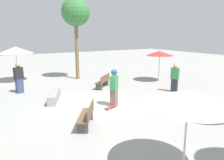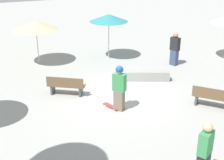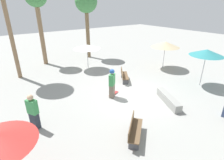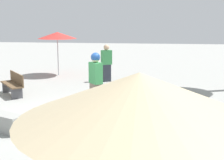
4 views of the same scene
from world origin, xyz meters
name	(u,v)px [view 1 (image 1 of 4)]	position (x,y,z in m)	size (l,w,h in m)	color
ground_plane	(92,107)	(0.00, 0.00, 0.00)	(60.00, 60.00, 0.00)	#9E9E99
skater_main	(114,86)	(-0.39, -0.99, 0.98)	(0.51, 0.54, 1.81)	#726656
skateboard	(111,107)	(-0.60, -0.71, 0.06)	(0.45, 0.82, 0.07)	red
concrete_ledge	(54,96)	(2.05, 1.22, 0.23)	(2.20, 1.29, 0.46)	gray
bench_near	(87,115)	(-1.88, 1.15, 0.43)	(1.57, 1.26, 0.85)	#47474C
bench_far	(103,81)	(3.05, -2.30, 0.43)	(1.38, 1.50, 0.85)	#47474C
shade_umbrella_white	(188,98)	(-5.70, 0.25, 1.96)	(2.29, 2.29, 2.13)	#B7B7BC
shade_umbrella_cream	(16,50)	(7.94, 2.10, 2.31)	(2.42, 2.42, 2.54)	#B7B7BC
shade_umbrella_red	(160,53)	(2.69, -6.80, 2.06)	(1.97, 1.97, 2.23)	#B7B7BC
palm_tree_center_left	(76,13)	(6.62, -2.03, 4.91)	(2.10, 2.10, 6.05)	brown
bystander_watching	(175,78)	(-0.04, -5.50, 0.86)	(0.54, 0.46, 1.72)	#282D38
bystander_far	(19,78)	(4.54, 2.53, 0.90)	(0.41, 0.55, 1.81)	#38476B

